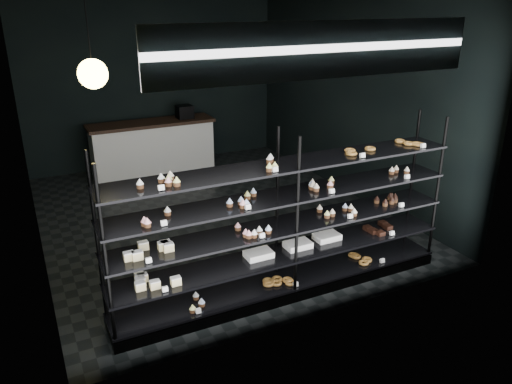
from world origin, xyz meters
The scene contains 5 objects.
room centered at (0.00, 0.00, 1.60)m, with size 5.01×6.01×3.20m.
display_shelf centered at (-0.08, -2.45, 0.63)m, with size 4.00×0.50×1.91m.
signage centered at (0.00, -2.93, 2.75)m, with size 3.30×0.05×0.50m.
pendant_lamp centered at (-1.76, -1.33, 2.45)m, with size 0.31×0.31×0.88m.
service_counter centered at (-0.23, 2.50, 0.50)m, with size 2.39×0.65×1.23m.
Camera 1 is at (-2.55, -6.76, 3.18)m, focal length 35.00 mm.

